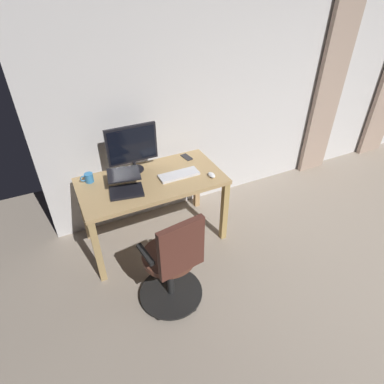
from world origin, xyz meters
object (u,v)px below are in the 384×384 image
(computer_mouse, at_px, (212,175))
(cell_phone_face_up, at_px, (187,157))
(office_chair, at_px, (173,265))
(mug_tea, at_px, (89,178))
(laptop, at_px, (125,185))
(desk, at_px, (152,188))
(computer_keyboard, at_px, (179,175))
(computer_monitor, at_px, (132,146))

(computer_mouse, height_order, cell_phone_face_up, computer_mouse)
(office_chair, relative_size, computer_mouse, 9.86)
(mug_tea, bearing_deg, laptop, 134.19)
(desk, distance_m, mug_tea, 0.60)
(office_chair, height_order, laptop, office_chair)
(laptop, bearing_deg, computer_keyboard, -168.83)
(office_chair, relative_size, computer_keyboard, 2.49)
(computer_keyboard, relative_size, mug_tea, 3.21)
(desk, bearing_deg, mug_tea, -22.06)
(office_chair, bearing_deg, computer_mouse, 34.68)
(office_chair, xyz_separation_m, cell_phone_face_up, (-0.63, -1.07, 0.30))
(desk, xyz_separation_m, laptop, (0.27, 0.06, 0.15))
(desk, distance_m, laptop, 0.31)
(computer_keyboard, distance_m, computer_mouse, 0.32)
(computer_monitor, height_order, computer_keyboard, computer_monitor)
(computer_keyboard, xyz_separation_m, mug_tea, (0.81, -0.28, 0.03))
(computer_monitor, height_order, laptop, computer_monitor)
(cell_phone_face_up, distance_m, mug_tea, 1.03)
(cell_phone_face_up, bearing_deg, laptop, 13.11)
(desk, bearing_deg, laptop, 13.41)
(cell_phone_face_up, height_order, mug_tea, mug_tea)
(office_chair, height_order, computer_keyboard, office_chair)
(mug_tea, bearing_deg, cell_phone_face_up, -178.90)
(laptop, relative_size, computer_mouse, 3.75)
(computer_keyboard, xyz_separation_m, cell_phone_face_up, (-0.22, -0.30, -0.01))
(office_chair, bearing_deg, mug_tea, 103.17)
(computer_keyboard, height_order, laptop, laptop)
(cell_phone_face_up, bearing_deg, mug_tea, -7.69)
(desk, height_order, laptop, laptop)
(laptop, bearing_deg, cell_phone_face_up, -147.78)
(mug_tea, bearing_deg, computer_mouse, 158.65)
(computer_monitor, height_order, mug_tea, computer_monitor)
(desk, relative_size, laptop, 3.68)
(desk, relative_size, computer_keyboard, 3.49)
(laptop, height_order, cell_phone_face_up, laptop)
(computer_keyboard, distance_m, laptop, 0.53)
(desk, relative_size, mug_tea, 11.20)
(computer_monitor, distance_m, mug_tea, 0.51)
(desk, distance_m, cell_phone_face_up, 0.55)
(desk, bearing_deg, cell_phone_face_up, -153.83)
(laptop, bearing_deg, office_chair, 109.74)
(desk, xyz_separation_m, computer_mouse, (-0.55, 0.21, 0.12))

